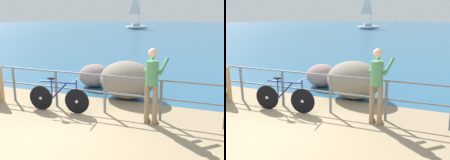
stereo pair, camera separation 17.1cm
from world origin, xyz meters
The scene contains 8 objects.
ground_plane centered at (0.00, 20.00, -0.05)m, with size 120.00×120.00×0.10m, color #937F60.
sea_surface centered at (0.00, 47.88, 0.00)m, with size 120.00×90.00×0.01m, color #285B7F.
promenade_railing centered at (0.00, 1.78, 0.64)m, with size 7.30×0.07×1.02m.
bicycle centered at (-0.44, 1.43, 0.39)m, with size 1.70×0.48×0.92m.
person_at_railing centered at (2.00, 1.50, 0.99)m, with size 0.53×0.67×1.78m.
breakwater_boulder_main centered at (0.90, 3.18, 0.57)m, with size 1.69×1.34×1.15m.
breakwater_boulder_left centered at (-0.58, 4.05, 0.40)m, with size 1.15×1.07×0.80m.
sailboat centered at (-8.95, 41.06, 0.71)m, with size 4.17×3.87×6.16m.
Camera 1 is at (3.14, -4.20, 2.50)m, focal length 41.87 mm.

